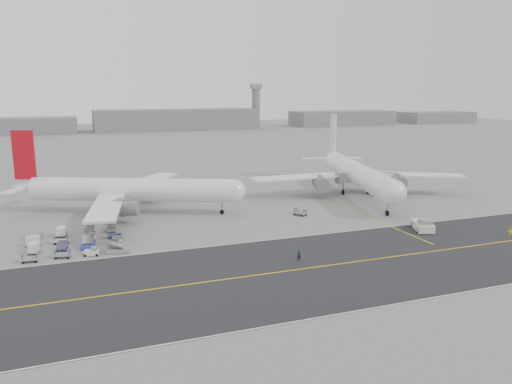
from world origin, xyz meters
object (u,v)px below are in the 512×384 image
object	(u,v)px
jet_bridge	(365,178)
ground_crew_a	(299,256)
control_tower	(256,105)
airliner_b	(357,173)
airliner_a	(127,190)
pushback_tug	(423,225)
ground_crew_b	(510,232)

from	to	relation	value
jet_bridge	ground_crew_a	xyz separation A→B (m)	(-39.06, -42.22, -3.30)
control_tower	jet_bridge	xyz separation A→B (m)	(-57.11, -237.24, -12.04)
airliner_b	ground_crew_a	size ratio (longest dim) A/B	30.84
airliner_a	pushback_tug	bearing A→B (deg)	-99.71
jet_bridge	ground_crew_b	world-z (taller)	jet_bridge
ground_crew_b	airliner_a	bearing A→B (deg)	-29.53
control_tower	ground_crew_a	xyz separation A→B (m)	(-96.17, -279.46, -15.34)
control_tower	pushback_tug	bearing A→B (deg)	-103.62
control_tower	airliner_a	xyz separation A→B (m)	(-118.38, -236.96, -10.97)
airliner_a	ground_crew_a	size ratio (longest dim) A/B	27.52
jet_bridge	airliner_b	bearing A→B (deg)	-169.51
control_tower	ground_crew_a	bearing A→B (deg)	-108.99
control_tower	jet_bridge	distance (m)	244.32
pushback_tug	airliner_a	bearing A→B (deg)	170.55
jet_bridge	ground_crew_b	distance (m)	43.70
airliner_a	ground_crew_b	bearing A→B (deg)	-100.09
pushback_tug	control_tower	bearing A→B (deg)	100.37
airliner_a	jet_bridge	world-z (taller)	airliner_a
ground_crew_a	ground_crew_b	xyz separation A→B (m)	(42.99, -1.18, 0.01)
airliner_b	ground_crew_b	size ratio (longest dim) A/B	30.65
ground_crew_a	control_tower	bearing A→B (deg)	87.38
airliner_b	jet_bridge	size ratio (longest dim) A/B	3.47
jet_bridge	airliner_a	bearing A→B (deg)	-171.57
control_tower	ground_crew_b	distance (m)	286.05
airliner_a	pushback_tug	world-z (taller)	airliner_a
airliner_b	jet_bridge	bearing A→B (deg)	16.00
control_tower	pushback_tug	world-z (taller)	control_tower
airliner_b	ground_crew_b	bearing A→B (deg)	-66.94
ground_crew_a	ground_crew_b	size ratio (longest dim) A/B	0.99
jet_bridge	ground_crew_a	world-z (taller)	jet_bridge
control_tower	ground_crew_b	size ratio (longest dim) A/B	17.03
jet_bridge	control_tower	bearing A→B (deg)	85.15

